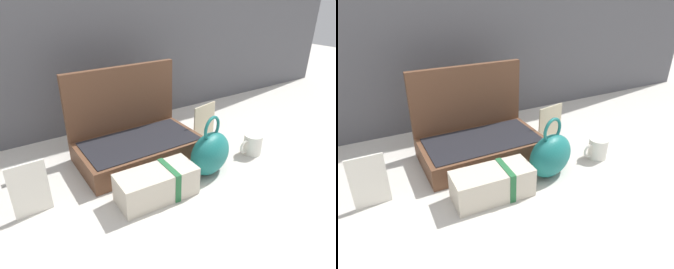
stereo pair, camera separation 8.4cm
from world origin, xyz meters
TOP-DOWN VIEW (x-y plane):
  - ground_plane at (0.00, 0.00)m, footprint 6.00×6.00m
  - open_suitcase at (-0.01, 0.21)m, footprint 0.47×0.28m
  - teal_pouch_handbag at (0.16, -0.04)m, footprint 0.21×0.16m
  - cream_toiletry_bag at (-0.07, -0.06)m, footprint 0.26×0.12m
  - coffee_mug at (0.40, -0.03)m, footprint 0.11×0.07m
  - info_card_left at (-0.42, 0.07)m, footprint 0.11×0.01m
  - poster_card_right at (0.31, 0.17)m, footprint 0.13×0.03m

SIDE VIEW (x-z plane):
  - ground_plane at x=0.00m, z-range 0.00..0.00m
  - coffee_mug at x=0.40m, z-range 0.00..0.08m
  - cream_toiletry_bag at x=-0.07m, z-range 0.00..0.10m
  - open_suitcase at x=-0.01m, z-range -0.09..0.25m
  - teal_pouch_handbag at x=0.16m, z-range -0.03..0.19m
  - poster_card_right at x=0.31m, z-range 0.00..0.17m
  - info_card_left at x=-0.42m, z-range 0.00..0.17m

